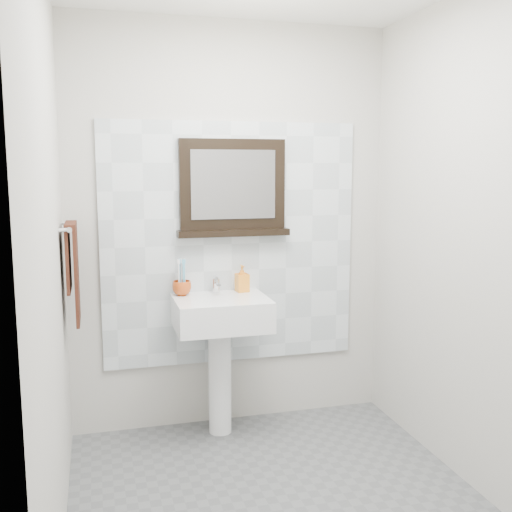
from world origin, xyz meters
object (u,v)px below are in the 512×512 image
Objects in this scene: pedestal_sink at (221,328)px; toothbrush_cup at (182,288)px; soap_dispenser at (242,278)px; framed_mirror at (233,190)px; hand_towel at (73,265)px.

pedestal_sink reaches higher than toothbrush_cup.
framed_mirror is (-0.04, 0.06, 0.54)m from soap_dispenser.
toothbrush_cup is at bearing 15.93° from hand_towel.
pedestal_sink is 0.84m from framed_mirror.
pedestal_sink is 1.38× the size of framed_mirror.
pedestal_sink is at bearing -148.36° from soap_dispenser.
soap_dispenser reaches higher than pedestal_sink.
soap_dispenser is at bearing -51.51° from framed_mirror.
framed_mirror is (0.12, 0.19, 0.81)m from pedestal_sink.
toothbrush_cup is at bearing 150.76° from pedestal_sink.
framed_mirror is at bearing 11.49° from toothbrush_cup.
hand_towel reaches higher than toothbrush_cup.
pedestal_sink is at bearing 3.88° from hand_towel.
pedestal_sink is 0.33m from toothbrush_cup.
soap_dispenser is 0.30× the size of hand_towel.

